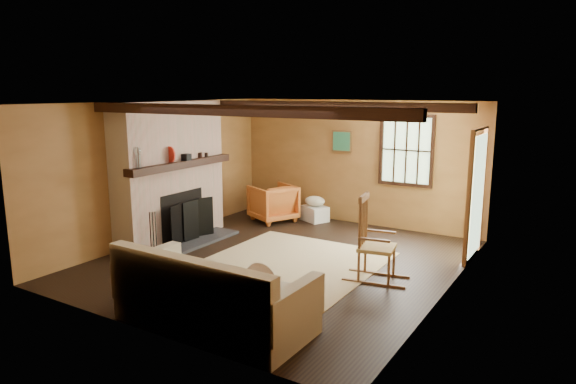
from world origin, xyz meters
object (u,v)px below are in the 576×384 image
Objects in this scene: sofa at (212,300)px; laundry_basket at (315,213)px; fireplace at (171,178)px; rocking_chair at (374,244)px; armchair at (273,203)px.

sofa is 4.48× the size of laundry_basket.
fireplace reaches higher than rocking_chair.
armchair is at bearing 45.40° from rocking_chair.
fireplace is 3.70m from sofa.
fireplace is at bearing -121.35° from laundry_basket.
armchair is (-0.72, -0.43, 0.22)m from laundry_basket.
fireplace is at bearing 4.63° from armchair.
sofa is (2.80, -2.30, -0.78)m from fireplace.
rocking_chair reaches higher than armchair.
fireplace is 2.28m from armchair.
sofa is 4.76m from armchair.
rocking_chair is 3.33m from laundry_basket.
laundry_basket is at bearing 106.13° from sofa.
sofa is at bearing 50.75° from armchair.
fireplace is 2.96× the size of armchair.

